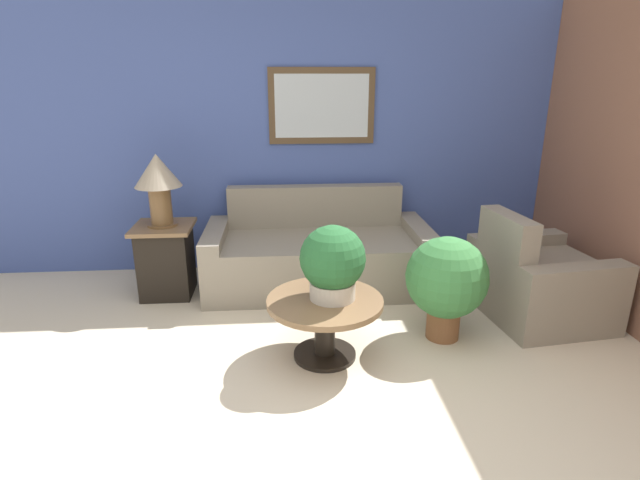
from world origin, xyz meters
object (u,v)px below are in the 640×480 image
couch_main (318,255)px  table_lamp (158,179)px  potted_plant_on_table (333,262)px  coffee_table (325,315)px  side_table (166,259)px  potted_plant_floor (447,280)px  armchair (537,281)px

couch_main → table_lamp: 1.57m
potted_plant_on_table → coffee_table: bearing=-166.2°
side_table → potted_plant_floor: (2.24, -0.97, 0.13)m
coffee_table → potted_plant_on_table: size_ratio=1.56×
couch_main → potted_plant_on_table: size_ratio=3.98×
couch_main → potted_plant_floor: 1.40m
couch_main → coffee_table: couch_main is taller
side_table → potted_plant_on_table: bearing=-40.2°
potted_plant_floor → side_table: bearing=156.5°
couch_main → table_lamp: table_lamp is taller
coffee_table → table_lamp: (-1.32, 1.18, 0.74)m
coffee_table → table_lamp: 1.92m
side_table → table_lamp: table_lamp is taller
side_table → table_lamp: (0.00, 0.00, 0.73)m
coffee_table → armchair: bearing=16.1°
table_lamp → potted_plant_on_table: table_lamp is taller
coffee_table → potted_plant_floor: potted_plant_floor is taller
table_lamp → potted_plant_floor: bearing=-23.5°
couch_main → coffee_table: (-0.04, -1.29, 0.03)m
armchair → table_lamp: table_lamp is taller
table_lamp → potted_plant_floor: 2.51m
couch_main → armchair: same height
table_lamp → potted_plant_floor: table_lamp is taller
couch_main → side_table: bearing=-175.4°
armchair → potted_plant_on_table: bearing=99.5°
potted_plant_on_table → armchair: bearing=16.2°
armchair → coffee_table: size_ratio=1.33×
side_table → potted_plant_on_table: (1.37, -1.16, 0.38)m
armchair → potted_plant_floor: armchair is taller
table_lamp → potted_plant_on_table: 1.83m
potted_plant_floor → couch_main: bearing=128.8°
potted_plant_on_table → side_table: bearing=139.8°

